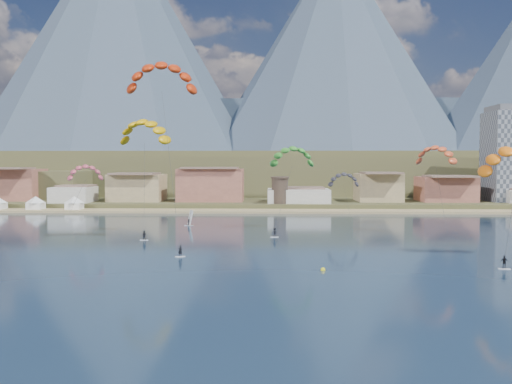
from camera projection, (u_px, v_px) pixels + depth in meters
ground at (247, 292)px, 66.13m from camera, size 2400.00×2400.00×0.00m
beach at (264, 211)px, 171.92m from camera, size 2200.00×12.00×0.90m
land at (271, 176)px, 625.08m from camera, size 2200.00×900.00×4.00m
foothills at (311, 174)px, 296.99m from camera, size 940.00×210.00×18.00m
mountain_ridge at (263, 75)px, 880.77m from camera, size 2060.00×480.00×400.00m
town at (144, 184)px, 188.72m from camera, size 400.00×24.00×12.00m
watchtower at (280, 190)px, 179.42m from camera, size 5.82×5.82×8.60m
beach_tents at (16, 199)px, 174.11m from camera, size 43.40×6.40×5.00m
kitesurfer_red at (162, 73)px, 101.45m from camera, size 13.69×16.35×34.72m
kitesurfer_yellow at (144, 128)px, 118.36m from camera, size 12.93×14.48×25.35m
kitesurfer_green at (292, 154)px, 124.59m from camera, size 11.13×15.40×20.79m
distant_kite_pink at (85, 170)px, 133.22m from camera, size 9.09×7.26×16.36m
distant_kite_dark at (344, 177)px, 146.20m from camera, size 8.58×5.97×14.47m
distant_kite_orange at (436, 152)px, 117.60m from camera, size 9.14×8.46×20.15m
windsurfer at (189, 221)px, 134.98m from camera, size 2.17×2.37×3.74m
buoy at (323, 270)px, 79.15m from camera, size 0.66×0.66×0.66m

